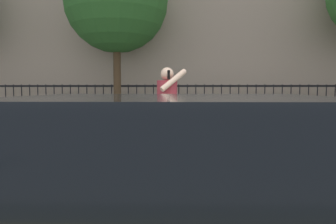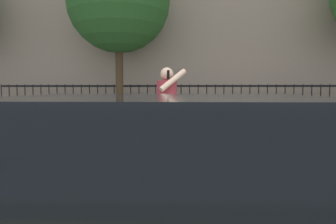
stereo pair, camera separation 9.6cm
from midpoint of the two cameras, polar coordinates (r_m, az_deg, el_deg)
ground_plane at (r=4.22m, az=5.15°, el=-16.65°), size 60.00×60.00×0.00m
sidewalk at (r=6.30m, az=4.36°, el=-8.84°), size 28.00×4.40×0.15m
iron_fence at (r=9.85m, az=3.85°, el=1.47°), size 12.03×0.04×1.60m
taxi_yellow at (r=2.21m, az=3.83°, el=-17.05°), size 4.23×1.92×1.45m
pedestrian_on_phone at (r=5.52m, az=-0.80°, el=0.42°), size 0.63×0.72×1.69m
street_tree_far at (r=9.83m, az=-9.30°, el=18.57°), size 2.92×2.92×5.41m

